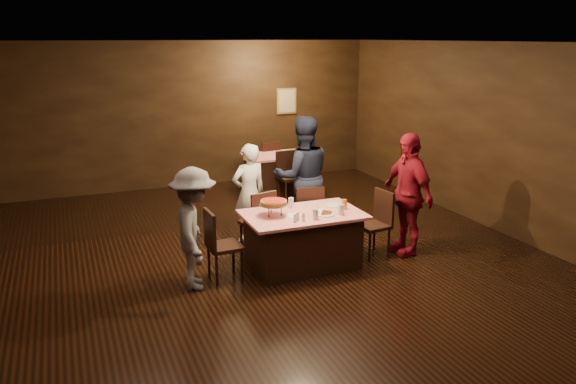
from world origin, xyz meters
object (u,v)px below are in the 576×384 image
at_px(back_table, 277,173).
at_px(glass_front_left, 315,214).
at_px(chair_far_left, 257,221).
at_px(chair_back_near, 290,177).
at_px(diner_grey_knit, 194,229).
at_px(glass_back, 291,203).
at_px(chair_far_right, 307,215).
at_px(diner_red_shirt, 407,194).
at_px(pizza_stand, 274,203).
at_px(glass_front_right, 341,210).
at_px(chair_back_far, 267,163).
at_px(diner_white_jacket, 249,193).
at_px(plate_empty, 334,205).
at_px(diner_navy_hoodie, 303,177).
at_px(chair_end_left, 225,245).
at_px(chair_end_right, 373,224).
at_px(glass_amber, 344,204).
at_px(main_table, 303,240).

xyz_separation_m(back_table, glass_front_left, (-1.02, -4.06, 0.46)).
height_order(chair_far_left, chair_back_near, same).
bearing_deg(chair_far_left, diner_grey_knit, 23.27).
bearing_deg(glass_back, chair_back_near, 67.90).
xyz_separation_m(chair_far_left, glass_back, (0.35, -0.45, 0.37)).
height_order(chair_far_right, diner_red_shirt, diner_red_shirt).
bearing_deg(pizza_stand, glass_front_right, -19.44).
height_order(chair_far_left, pizza_stand, pizza_stand).
bearing_deg(chair_back_near, back_table, 85.96).
bearing_deg(glass_front_left, chair_back_near, 73.10).
xyz_separation_m(chair_back_far, diner_white_jacket, (-1.42, -3.12, 0.29)).
distance_m(diner_red_shirt, plate_empty, 1.08).
height_order(chair_far_right, diner_navy_hoodie, diner_navy_hoodie).
height_order(diner_white_jacket, plate_empty, diner_white_jacket).
xyz_separation_m(chair_end_left, diner_navy_hoodie, (1.63, 1.21, 0.48)).
xyz_separation_m(chair_back_near, glass_back, (-1.12, -2.76, 0.37)).
bearing_deg(glass_back, plate_empty, -14.04).
bearing_deg(glass_front_right, diner_white_jacket, 118.34).
height_order(chair_end_right, glass_front_right, chair_end_right).
bearing_deg(glass_front_right, chair_back_near, 79.38).
height_order(chair_back_near, diner_navy_hoodie, diner_navy_hoodie).
xyz_separation_m(chair_back_far, pizza_stand, (-1.47, -4.31, 0.48)).
distance_m(glass_front_right, glass_back, 0.74).
bearing_deg(glass_back, glass_front_right, -47.73).
relative_size(plate_empty, glass_amber, 1.79).
xyz_separation_m(diner_grey_knit, plate_empty, (2.06, 0.24, 0.00)).
distance_m(diner_grey_knit, glass_amber, 2.11).
xyz_separation_m(diner_navy_hoodie, plate_empty, (0.02, -1.06, -0.17)).
bearing_deg(chair_far_right, main_table, 71.91).
distance_m(diner_red_shirt, glass_front_left, 1.57).
distance_m(chair_end_left, chair_end_right, 2.20).
height_order(back_table, chair_end_left, chair_end_left).
bearing_deg(diner_white_jacket, pizza_stand, 77.65).
relative_size(back_table, diner_white_jacket, 0.85).
bearing_deg(back_table, diner_grey_knit, -123.82).
xyz_separation_m(chair_back_far, glass_back, (-1.12, -4.06, 0.37)).
bearing_deg(chair_back_near, chair_end_right, -93.49).
xyz_separation_m(plate_empty, glass_amber, (0.05, -0.20, 0.06)).
bearing_deg(chair_far_left, chair_back_near, -136.38).
relative_size(plate_empty, glass_front_right, 1.79).
distance_m(pizza_stand, plate_empty, 0.97).
height_order(main_table, pizza_stand, pizza_stand).
xyz_separation_m(diner_grey_knit, glass_back, (1.46, 0.39, 0.07)).
relative_size(chair_far_left, chair_far_right, 1.00).
bearing_deg(main_table, chair_far_left, 118.07).
height_order(chair_end_left, glass_amber, chair_end_left).
relative_size(back_table, glass_back, 9.29).
bearing_deg(main_table, glass_amber, -4.76).
bearing_deg(diner_navy_hoodie, glass_amber, 103.99).
xyz_separation_m(diner_grey_knit, glass_amber, (2.11, 0.04, 0.07)).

